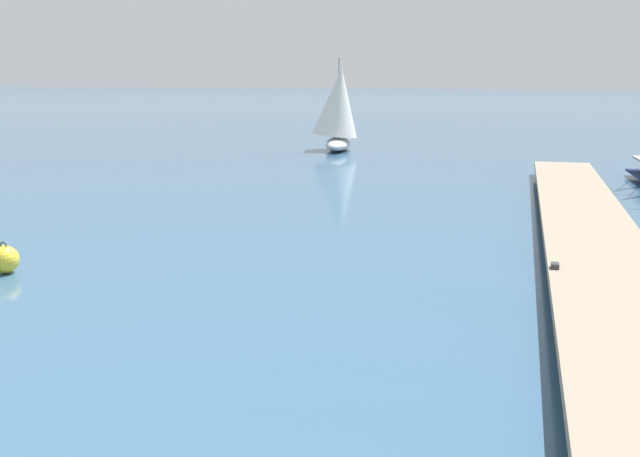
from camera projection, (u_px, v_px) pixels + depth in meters
name	position (u px, v px, depth m)	size (l,w,h in m)	color
floating_dock	(587.00, 224.00, 15.00)	(3.07, 21.57, 0.53)	gray
mooring_buoy	(5.00, 259.00, 12.54)	(0.49, 0.49, 0.56)	yellow
distant_sailboat	(338.00, 109.00, 33.12)	(2.76, 4.26, 4.17)	silver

